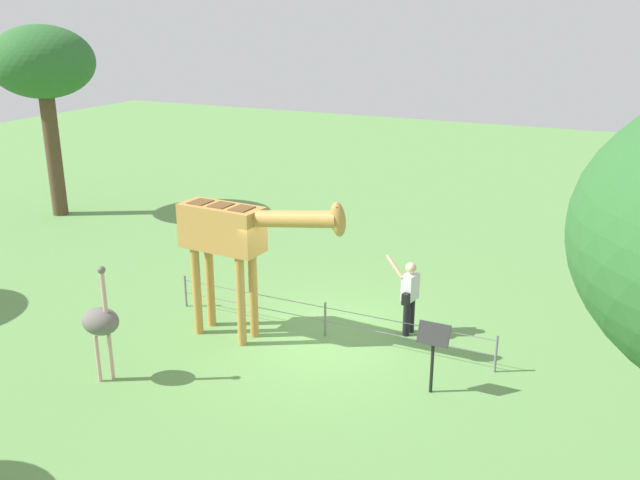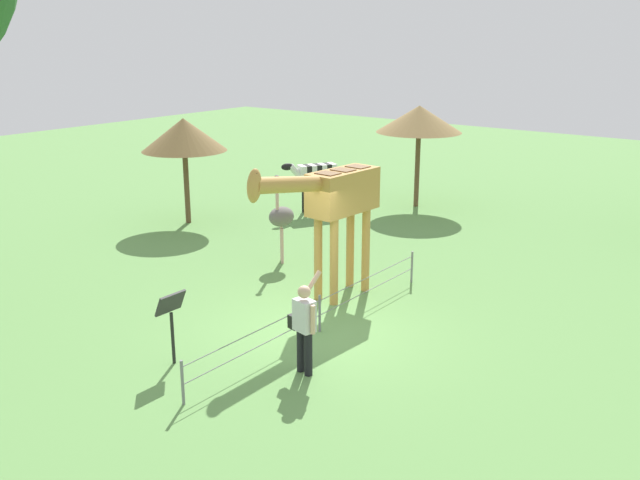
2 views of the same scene
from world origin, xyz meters
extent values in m
plane|color=#60934C|center=(0.00, 0.00, 0.00)|extent=(60.00, 60.00, 0.00)
cylinder|color=#BC8942|center=(-1.32, -0.56, 0.94)|extent=(0.18, 0.18, 1.89)
cylinder|color=#BC8942|center=(-1.35, -1.00, 0.94)|extent=(0.18, 0.18, 1.89)
cylinder|color=#BC8942|center=(-2.42, -0.49, 0.94)|extent=(0.18, 0.18, 1.89)
cylinder|color=#BC8942|center=(-2.45, -0.93, 0.94)|extent=(0.18, 0.18, 1.89)
cube|color=#BC8942|center=(-1.88, -0.75, 2.34)|extent=(1.74, 0.80, 0.90)
cube|color=brown|center=(-1.38, -0.78, 2.80)|extent=(0.39, 0.46, 0.02)
cube|color=brown|center=(-1.88, -0.75, 2.80)|extent=(0.39, 0.46, 0.02)
cube|color=brown|center=(-2.38, -0.72, 2.80)|extent=(0.39, 0.46, 0.02)
cylinder|color=#BC8942|center=(-0.29, -0.84, 2.74)|extent=(2.05, 0.44, 0.59)
ellipsoid|color=#BC8942|center=(0.70, -0.90, 2.88)|extent=(0.38, 0.28, 0.67)
cylinder|color=brown|center=(0.70, -0.84, 3.06)|extent=(0.05, 0.05, 0.14)
cylinder|color=brown|center=(0.70, -0.96, 3.06)|extent=(0.05, 0.05, 0.14)
cylinder|color=black|center=(1.50, 0.82, 0.39)|extent=(0.14, 0.14, 0.78)
cylinder|color=black|center=(1.54, 1.01, 0.39)|extent=(0.14, 0.14, 0.78)
cube|color=silver|center=(1.52, 0.91, 1.06)|extent=(0.31, 0.40, 0.55)
sphere|color=#D8AD8C|center=(1.52, 0.91, 1.47)|extent=(0.22, 0.22, 0.22)
cylinder|color=#D8AD8C|center=(1.21, 0.82, 1.48)|extent=(0.44, 0.17, 0.46)
cylinder|color=#D8AD8C|center=(1.57, 1.13, 1.05)|extent=(0.08, 0.08, 0.50)
cube|color=black|center=(1.53, 0.69, 0.88)|extent=(0.16, 0.22, 0.24)
cylinder|color=#CC9E93|center=(-2.75, -3.21, 0.45)|extent=(0.07, 0.07, 0.90)
cylinder|color=#CC9E93|center=(-2.91, -3.37, 0.45)|extent=(0.07, 0.07, 0.90)
ellipsoid|color=#66605B|center=(-2.83, -3.29, 1.18)|extent=(0.70, 0.56, 0.49)
cylinder|color=#CC9E93|center=(-2.68, -3.29, 1.73)|extent=(0.08, 0.08, 0.80)
sphere|color=#66605B|center=(-2.68, -3.29, 2.18)|extent=(0.14, 0.14, 0.14)
cylinder|color=brown|center=(-11.76, 4.47, 1.98)|extent=(0.49, 0.49, 3.96)
ellipsoid|color=#2D662D|center=(-11.76, 4.47, 4.92)|extent=(3.21, 3.21, 2.25)
cylinder|color=black|center=(2.63, -1.14, 0.47)|extent=(0.06, 0.06, 0.95)
cube|color=#2D2D2D|center=(2.63, -1.14, 1.13)|extent=(0.56, 0.21, 0.38)
cylinder|color=slate|center=(-3.50, 0.07, 0.38)|extent=(0.05, 0.05, 0.75)
cylinder|color=slate|center=(0.00, 0.07, 0.38)|extent=(0.05, 0.05, 0.75)
cylinder|color=slate|center=(3.50, 0.07, 0.38)|extent=(0.05, 0.05, 0.75)
cube|color=slate|center=(0.00, 0.07, 0.64)|extent=(7.00, 0.01, 0.01)
cube|color=slate|center=(0.00, 0.07, 0.34)|extent=(7.00, 0.01, 0.01)
camera|label=1|loc=(5.47, -11.65, 6.40)|focal=38.65mm
camera|label=2|loc=(10.02, 7.73, 5.61)|focal=39.64mm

